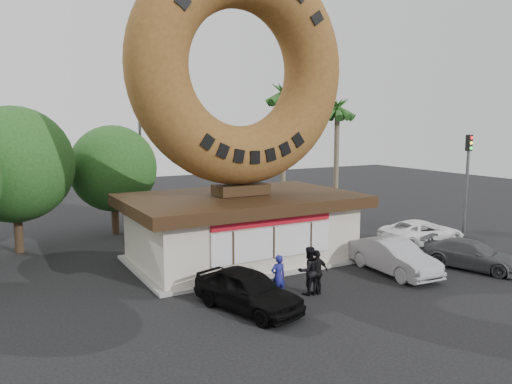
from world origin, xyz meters
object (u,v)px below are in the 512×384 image
object	(u,v)px
car_white	(422,232)
giant_donut	(240,68)
donut_shop	(241,225)
person_left	(278,277)
person_center	(309,271)
car_black	(248,290)
traffic_signal	(467,172)
person_right	(317,272)
car_grey	(472,255)
car_silver	(394,257)
street_lamp	(143,159)

from	to	relation	value
car_white	giant_donut	bearing A→B (deg)	85.35
donut_shop	person_left	distance (m)	5.72
donut_shop	giant_donut	bearing A→B (deg)	90.00
person_center	car_black	world-z (taller)	person_center
traffic_signal	person_center	xyz separation A→B (m)	(-13.97, -3.70, -2.90)
person_right	car_grey	bearing A→B (deg)	171.62
traffic_signal	person_left	size ratio (longest dim) A/B	3.50
car_grey	car_silver	bearing A→B (deg)	142.43
person_right	car_silver	bearing A→B (deg)	-177.00
person_left	person_center	world-z (taller)	person_center
street_lamp	car_white	size ratio (longest dim) A/B	1.65
traffic_signal	person_center	size ratio (longest dim) A/B	3.13
car_black	car_white	distance (m)	13.84
person_left	person_right	bearing A→B (deg)	168.47
street_lamp	traffic_signal	distance (m)	19.90
car_silver	person_center	bearing A→B (deg)	-172.43
giant_donut	street_lamp	size ratio (longest dim) A/B	1.38
car_silver	traffic_signal	bearing A→B (deg)	23.40
street_lamp	donut_shop	bearing A→B (deg)	-79.50
person_center	person_right	xyz separation A→B (m)	(0.28, -0.18, -0.06)
donut_shop	person_center	world-z (taller)	donut_shop
traffic_signal	car_white	distance (m)	4.82
traffic_signal	person_left	world-z (taller)	traffic_signal
person_left	car_white	distance (m)	12.16
car_grey	car_white	world-z (taller)	car_white
street_lamp	person_center	size ratio (longest dim) A/B	4.13
giant_donut	car_grey	xyz separation A→B (m)	(8.77, -6.56, -8.67)
person_left	car_silver	size ratio (longest dim) A/B	0.37
person_left	car_silver	xyz separation A→B (m)	(6.28, 0.19, -0.10)
street_lamp	car_silver	world-z (taller)	street_lamp
person_center	car_black	bearing A→B (deg)	10.13
giant_donut	car_black	world-z (taller)	giant_donut
donut_shop	giant_donut	xyz separation A→B (m)	(0.00, 0.02, 7.56)
street_lamp	person_right	world-z (taller)	street_lamp
street_lamp	car_white	distance (m)	17.60
car_black	person_center	bearing A→B (deg)	-10.81
person_center	car_black	xyz separation A→B (m)	(-2.92, -0.30, -0.20)
traffic_signal	person_right	world-z (taller)	traffic_signal
giant_donut	car_black	size ratio (longest dim) A/B	2.46
person_center	car_white	size ratio (longest dim) A/B	0.40
car_grey	giant_donut	bearing A→B (deg)	123.83
street_lamp	person_right	bearing A→B (deg)	-82.24
person_left	street_lamp	bearing A→B (deg)	-86.13
street_lamp	car_grey	distance (m)	20.05
giant_donut	traffic_signal	world-z (taller)	giant_donut
giant_donut	car_black	xyz separation A→B (m)	(-2.88, -6.02, -8.56)
person_center	car_white	distance (m)	10.98
street_lamp	car_white	bearing A→B (deg)	-44.58
person_center	person_right	bearing A→B (deg)	151.52
street_lamp	car_silver	distance (m)	17.20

